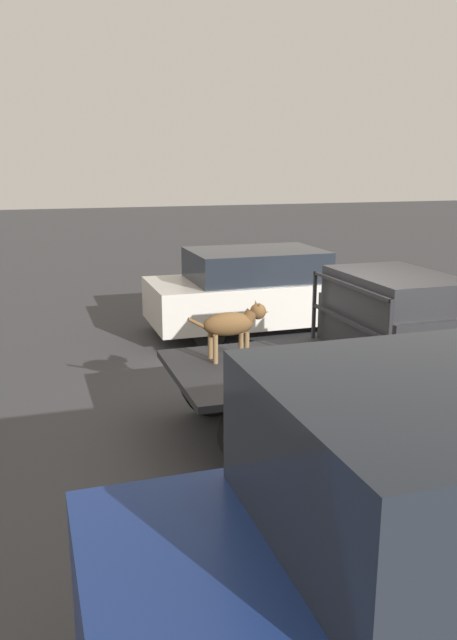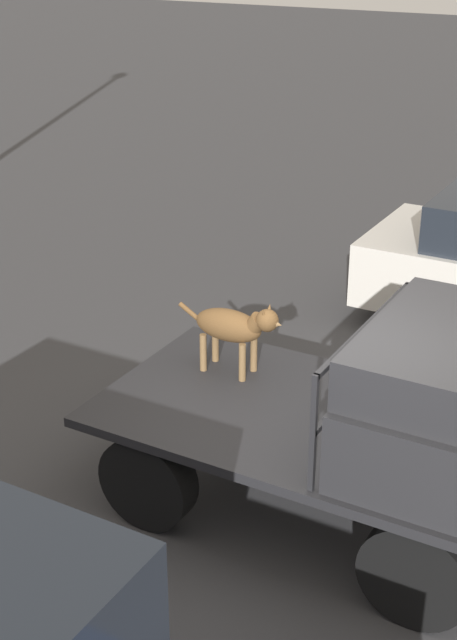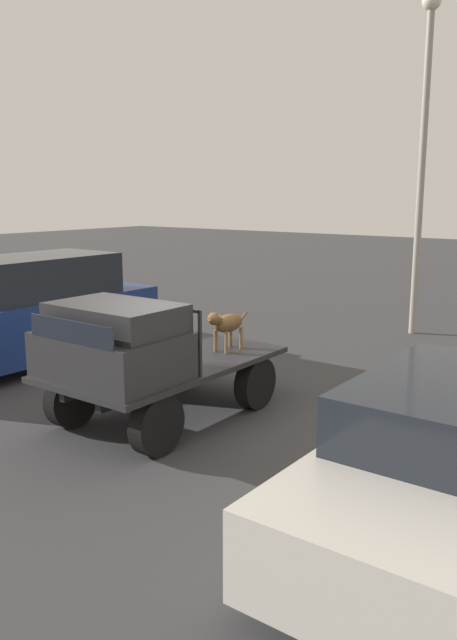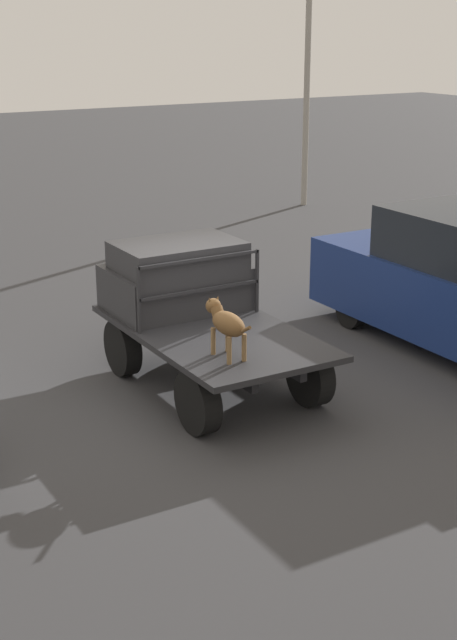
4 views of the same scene
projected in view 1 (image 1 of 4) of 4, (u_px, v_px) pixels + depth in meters
The scene contains 6 objects.
ground_plane at pixel (318, 427), 7.63m from camera, with size 80.00×80.00×0.00m, color #38383A.
flatbed_truck at pixel (320, 380), 7.48m from camera, with size 3.57×1.98×0.87m.
truck_cab at pixel (399, 315), 7.61m from camera, with size 1.34×1.86×0.99m.
truck_headboard at pixel (348, 309), 7.37m from camera, with size 0.04×1.86×0.90m.
dog at pixel (234, 324), 7.35m from camera, with size 1.00×0.28×0.69m.
parked_sedan at pixel (263, 290), 11.83m from camera, with size 4.43×1.89×1.57m.
Camera 1 is at (-3.21, -6.40, 3.14)m, focal length 35.00 mm.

